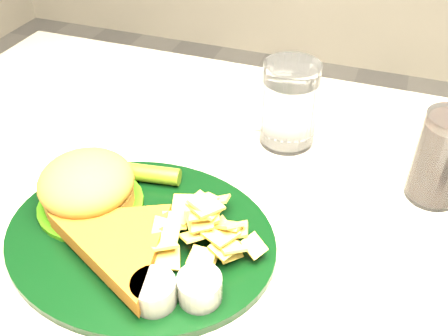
# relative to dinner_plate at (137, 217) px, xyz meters

# --- Properties ---
(dinner_plate) EXTENTS (0.34, 0.28, 0.08)m
(dinner_plate) POSITION_rel_dinner_plate_xyz_m (0.00, 0.00, 0.00)
(dinner_plate) COLOR black
(dinner_plate) RESTS_ON table
(water_glass) EXTENTS (0.11, 0.11, 0.13)m
(water_glass) POSITION_rel_dinner_plate_xyz_m (0.11, 0.26, 0.03)
(water_glass) COLOR silver
(water_glass) RESTS_ON table
(cola_glass) EXTENTS (0.08, 0.08, 0.12)m
(cola_glass) POSITION_rel_dinner_plate_xyz_m (0.33, 0.21, 0.02)
(cola_glass) COLOR black
(cola_glass) RESTS_ON table
(spoon) EXTENTS (0.10, 0.15, 0.01)m
(spoon) POSITION_rel_dinner_plate_xyz_m (-0.10, 0.03, -0.03)
(spoon) COLOR white
(spoon) RESTS_ON table
(wrapped_straw) EXTENTS (0.24, 0.17, 0.01)m
(wrapped_straw) POSITION_rel_dinner_plate_xyz_m (0.00, 0.25, -0.03)
(wrapped_straw) COLOR white
(wrapped_straw) RESTS_ON table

